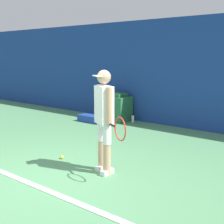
% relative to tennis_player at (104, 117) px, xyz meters
% --- Properties ---
extents(ground_plane, '(24.00, 24.00, 0.00)m').
position_rel_tennis_player_xyz_m(ground_plane, '(-0.46, -0.85, -0.93)').
color(ground_plane, '#518C5B').
extents(back_wall, '(24.00, 0.10, 2.85)m').
position_rel_tennis_player_xyz_m(back_wall, '(-0.46, 3.78, 0.50)').
color(back_wall, navy).
rests_on(back_wall, ground_plane).
extents(court_baseline, '(21.60, 0.10, 0.01)m').
position_rel_tennis_player_xyz_m(court_baseline, '(-0.46, -1.06, -0.92)').
color(court_baseline, white).
rests_on(court_baseline, ground_plane).
extents(tennis_player, '(0.90, 0.51, 1.67)m').
position_rel_tennis_player_xyz_m(tennis_player, '(0.00, 0.00, 0.00)').
color(tennis_player, tan).
rests_on(tennis_player, ground_plane).
extents(tennis_ball, '(0.07, 0.07, 0.07)m').
position_rel_tennis_player_xyz_m(tennis_ball, '(-1.06, 0.02, -0.89)').
color(tennis_ball, '#D1E533').
rests_on(tennis_ball, ground_plane).
extents(covered_chair, '(0.84, 0.60, 0.82)m').
position_rel_tennis_player_xyz_m(covered_chair, '(-2.45, 3.38, -0.54)').
color(covered_chair, '#28663D').
rests_on(covered_chair, ground_plane).
extents(equipment_bag, '(0.82, 0.34, 0.19)m').
position_rel_tennis_player_xyz_m(equipment_bag, '(-2.84, 2.76, -0.83)').
color(equipment_bag, '#1E3D99').
rests_on(equipment_bag, ground_plane).
extents(water_bottle, '(0.08, 0.08, 0.22)m').
position_rel_tennis_player_xyz_m(water_bottle, '(-1.89, 3.47, -0.82)').
color(water_bottle, white).
rests_on(water_bottle, ground_plane).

